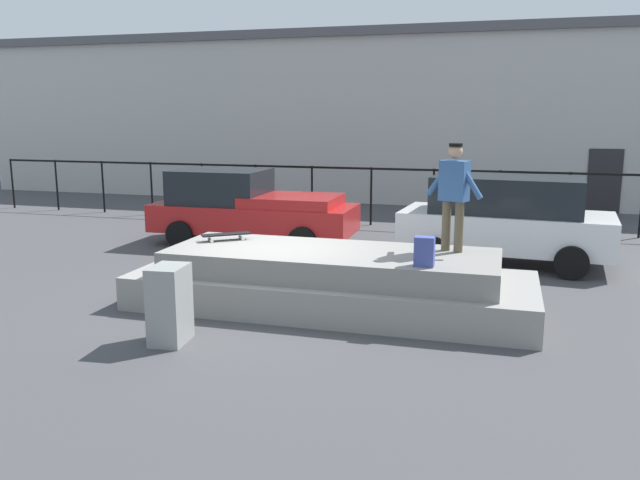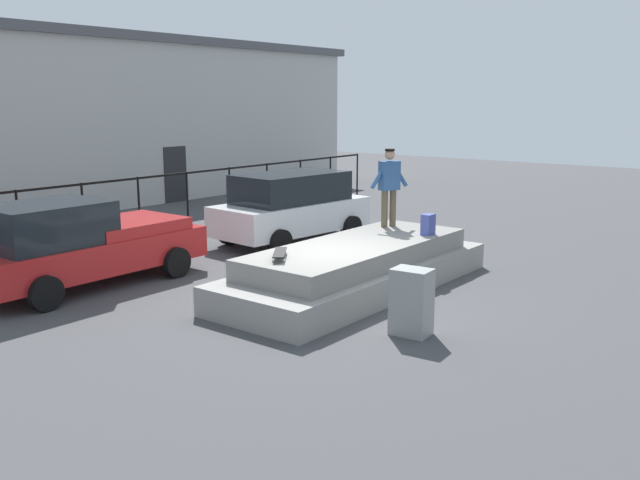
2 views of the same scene
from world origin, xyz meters
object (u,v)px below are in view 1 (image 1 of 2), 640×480
Objects in this scene: skateboarder at (454,190)px; utility_box at (170,305)px; backpack at (424,252)px; car_red_pickup_near at (247,207)px; car_white_hatchback_mid at (506,218)px; skateboard at (226,235)px.

utility_box is at bearing -142.59° from skateboarder.
backpack is 3.63m from utility_box.
car_white_hatchback_mid is at bearing -4.12° from car_red_pickup_near.
backpack is 0.40× the size of utility_box.
skateboard is at bearing -72.45° from car_red_pickup_near.
backpack is at bearing -15.34° from skateboard.
utility_box is at bearing -76.53° from car_red_pickup_near.
skateboard is 3.64m from backpack.
skateboard is at bearing -141.44° from car_white_hatchback_mid.
utility_box is (-3.52, -2.69, -1.37)m from skateboarder.
car_red_pickup_near reaches higher than utility_box.
skateboarder reaches higher than utility_box.
skateboarder is 2.17× the size of skateboard.
skateboarder is at bearing -37.55° from car_red_pickup_near.
utility_box is (0.28, -2.51, -0.49)m from skateboard.
car_red_pickup_near is 1.10× the size of car_white_hatchback_mid.
utility_box reaches higher than skateboard.
skateboarder is 6.51m from car_red_pickup_near.
skateboarder reaches higher than skateboard.
car_white_hatchback_mid is (1.11, 4.64, -0.19)m from backpack.
car_red_pickup_near is (-5.10, 3.92, -1.03)m from skateboarder.
skateboarder reaches higher than car_red_pickup_near.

